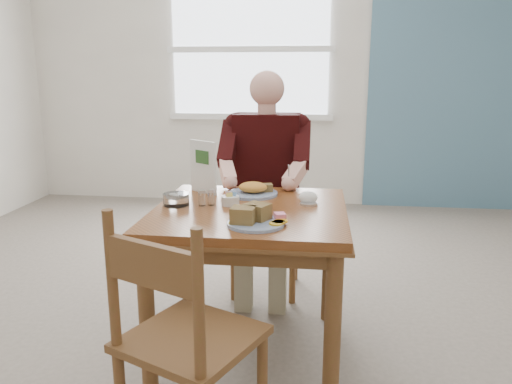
# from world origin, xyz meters

# --- Properties ---
(floor) EXTENTS (6.00, 6.00, 0.00)m
(floor) POSITION_xyz_m (0.00, 0.00, 0.00)
(floor) COLOR #665D53
(floor) RESTS_ON ground
(wall_back) EXTENTS (5.50, 0.00, 5.50)m
(wall_back) POSITION_xyz_m (0.00, 3.00, 1.40)
(wall_back) COLOR beige
(wall_back) RESTS_ON ground
(accent_panel) EXTENTS (1.60, 0.02, 2.80)m
(accent_panel) POSITION_xyz_m (1.60, 2.98, 1.40)
(accent_panel) COLOR slate
(accent_panel) RESTS_ON ground
(lemon_wedge) EXTENTS (0.05, 0.04, 0.03)m
(lemon_wedge) POSITION_xyz_m (-0.03, -0.29, 0.76)
(lemon_wedge) COLOR yellow
(lemon_wedge) RESTS_ON table
(napkin) EXTENTS (0.11, 0.11, 0.06)m
(napkin) POSITION_xyz_m (0.27, 0.13, 0.78)
(napkin) COLOR white
(napkin) RESTS_ON table
(metal_dish) EXTENTS (0.11, 0.11, 0.01)m
(metal_dish) POSITION_xyz_m (0.27, 0.09, 0.76)
(metal_dish) COLOR silver
(metal_dish) RESTS_ON table
(window) EXTENTS (1.72, 0.04, 1.42)m
(window) POSITION_xyz_m (-0.40, 2.97, 1.60)
(window) COLOR white
(window) RESTS_ON wall_back
(table) EXTENTS (0.92, 0.92, 0.75)m
(table) POSITION_xyz_m (0.00, 0.00, 0.64)
(table) COLOR brown
(table) RESTS_ON ground
(chair_far) EXTENTS (0.42, 0.42, 0.95)m
(chair_far) POSITION_xyz_m (0.00, 0.80, 0.48)
(chair_far) COLOR brown
(chair_far) RESTS_ON ground
(chair_near) EXTENTS (0.56, 0.56, 0.95)m
(chair_near) POSITION_xyz_m (-0.13, -0.75, 0.48)
(chair_near) COLOR brown
(chair_near) RESTS_ON ground
(diner) EXTENTS (0.53, 0.56, 1.39)m
(diner) POSITION_xyz_m (0.00, 0.71, 0.81)
(diner) COLOR gray
(diner) RESTS_ON chair_far
(near_plate) EXTENTS (0.29, 0.29, 0.08)m
(near_plate) POSITION_xyz_m (0.05, -0.26, 0.78)
(near_plate) COLOR white
(near_plate) RESTS_ON table
(far_plate) EXTENTS (0.31, 0.31, 0.07)m
(far_plate) POSITION_xyz_m (-0.01, 0.26, 0.78)
(far_plate) COLOR white
(far_plate) RESTS_ON table
(caddy) EXTENTS (0.10, 0.10, 0.06)m
(caddy) POSITION_xyz_m (-0.10, 0.04, 0.77)
(caddy) COLOR white
(caddy) RESTS_ON table
(shakers) EXTENTS (0.09, 0.06, 0.08)m
(shakers) POSITION_xyz_m (-0.21, 0.02, 0.79)
(shakers) COLOR white
(shakers) RESTS_ON table
(creamer) EXTENTS (0.16, 0.16, 0.06)m
(creamer) POSITION_xyz_m (-0.36, 0.01, 0.78)
(creamer) COLOR white
(creamer) RESTS_ON table
(menu) EXTENTS (0.16, 0.12, 0.28)m
(menu) POSITION_xyz_m (-0.29, 0.28, 0.89)
(menu) COLOR white
(menu) RESTS_ON table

